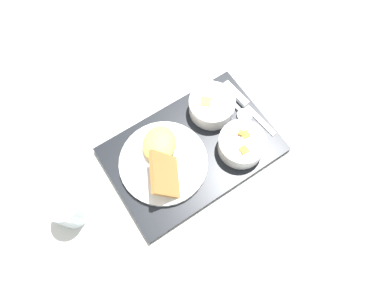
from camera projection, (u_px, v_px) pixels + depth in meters
name	position (u px, v px, depth m)	size (l,w,h in m)	color
ground_plane	(192.00, 151.00, 0.86)	(4.00, 4.00, 0.00)	silver
serving_tray	(192.00, 150.00, 0.85)	(0.43, 0.30, 0.02)	black
bowl_salad	(242.00, 144.00, 0.82)	(0.11, 0.11, 0.06)	white
bowl_soup	(212.00, 105.00, 0.86)	(0.12, 0.12, 0.05)	white
plate_main	(163.00, 159.00, 0.82)	(0.21, 0.21, 0.09)	white
knife	(239.00, 98.00, 0.89)	(0.05, 0.19, 0.02)	silver
spoon	(238.00, 108.00, 0.88)	(0.05, 0.15, 0.01)	silver
glass_water	(69.00, 209.00, 0.76)	(0.07, 0.07, 0.09)	silver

